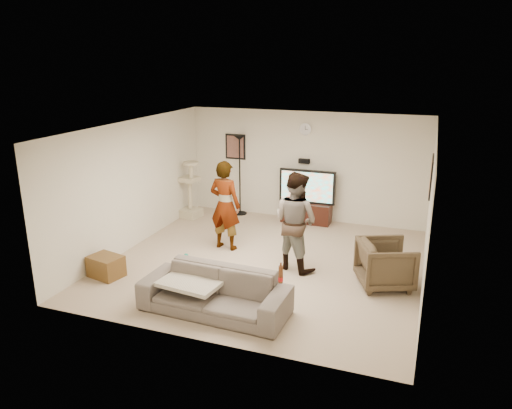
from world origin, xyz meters
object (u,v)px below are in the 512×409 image
(armchair, at_px, (386,264))
(cat_tree, at_px, (190,189))
(person_left, at_px, (225,205))
(side_table, at_px, (106,266))
(sofa, at_px, (215,292))
(beer_bottle, at_px, (281,274))
(tv_stand, at_px, (306,212))
(floor_lamp, at_px, (240,175))
(person_right, at_px, (295,221))
(tv, at_px, (307,186))

(armchair, bearing_deg, cat_tree, 42.67)
(cat_tree, relative_size, armchair, 1.60)
(person_left, height_order, side_table, person_left)
(sofa, relative_size, side_table, 3.97)
(armchair, distance_m, side_table, 4.74)
(beer_bottle, bearing_deg, person_left, 128.05)
(tv_stand, distance_m, cat_tree, 2.77)
(floor_lamp, height_order, cat_tree, floor_lamp)
(sofa, bearing_deg, person_right, 72.65)
(tv_stand, relative_size, sofa, 0.51)
(cat_tree, distance_m, sofa, 4.59)
(tv_stand, height_order, person_right, person_right)
(person_right, height_order, side_table, person_right)
(person_right, relative_size, beer_bottle, 7.09)
(cat_tree, bearing_deg, armchair, -24.59)
(tv, xyz_separation_m, person_right, (0.43, -2.55, 0.04))
(person_left, relative_size, beer_bottle, 7.08)
(sofa, bearing_deg, beer_bottle, 2.19)
(tv, distance_m, sofa, 4.52)
(tv_stand, distance_m, armchair, 3.41)
(person_left, bearing_deg, armchair, 175.38)
(person_left, distance_m, side_table, 2.48)
(tv_stand, relative_size, cat_tree, 0.82)
(sofa, bearing_deg, side_table, 170.35)
(person_left, xyz_separation_m, sofa, (0.85, -2.39, -0.56))
(tv_stand, height_order, cat_tree, cat_tree)
(side_table, bearing_deg, person_right, 26.19)
(beer_bottle, relative_size, side_table, 0.45)
(tv_stand, height_order, side_table, tv_stand)
(person_right, xyz_separation_m, beer_bottle, (0.33, -1.93, -0.12))
(tv_stand, height_order, armchair, armchair)
(tv_stand, height_order, beer_bottle, beer_bottle)
(sofa, distance_m, armchair, 2.88)
(beer_bottle, bearing_deg, person_right, 99.65)
(cat_tree, distance_m, person_left, 2.17)
(cat_tree, xyz_separation_m, side_table, (0.13, -3.41, -0.50))
(sofa, relative_size, beer_bottle, 8.84)
(person_left, bearing_deg, side_table, 60.34)
(tv_stand, distance_m, person_left, 2.46)
(cat_tree, relative_size, person_right, 0.77)
(tv_stand, bearing_deg, cat_tree, -167.45)
(tv, height_order, person_right, person_right)
(floor_lamp, distance_m, side_table, 4.22)
(cat_tree, height_order, person_right, person_right)
(person_left, xyz_separation_m, side_table, (-1.42, -1.91, -0.70))
(floor_lamp, distance_m, beer_bottle, 5.14)
(cat_tree, bearing_deg, person_right, -32.31)
(side_table, bearing_deg, floor_lamp, 77.78)
(person_right, bearing_deg, side_table, 49.10)
(tv_stand, bearing_deg, floor_lamp, 178.44)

